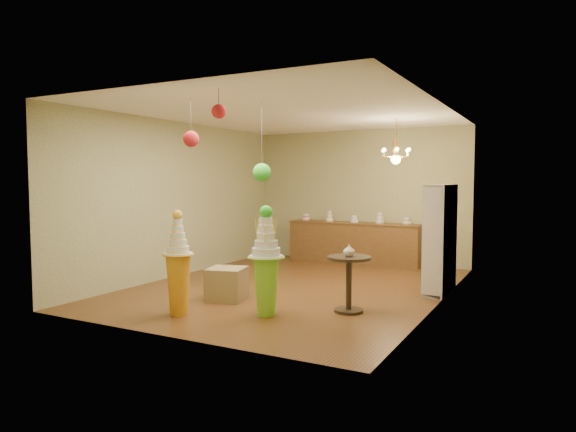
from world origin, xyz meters
The scene contains 17 objects.
floor centered at (0.00, 0.00, 0.00)m, with size 6.50×6.50×0.00m, color #543116.
ceiling centered at (0.00, 0.00, 3.00)m, with size 6.50×6.50×0.00m, color white.
wall_back centered at (0.00, 3.25, 1.50)m, with size 5.00×0.04×3.00m, color #98976A.
wall_front centered at (0.00, -3.25, 1.50)m, with size 5.00×0.04×3.00m, color #98976A.
wall_left centered at (-2.50, 0.00, 1.50)m, with size 0.04×6.50×3.00m, color #98976A.
wall_right centered at (2.50, 0.00, 1.50)m, with size 0.04×6.50×3.00m, color #98976A.
pedestal_green centered at (0.53, -1.86, 0.63)m, with size 0.51×0.51×1.53m.
pedestal_orange centered at (-0.56, -2.41, 0.56)m, with size 0.53×0.53×1.46m.
burlap_riser centered at (-0.50, -1.33, 0.25)m, with size 0.55×0.55×0.50m, color olive.
sideboard centered at (0.00, 2.97, 0.48)m, with size 3.04×0.54×1.16m.
shelving_unit centered at (2.34, 0.80, 0.90)m, with size 0.33×1.20×1.80m.
round_table centered at (1.47, -1.16, 0.51)m, with size 0.81×0.81×0.80m.
vase centered at (1.47, -1.16, 0.88)m, with size 0.16×0.16×0.17m, color beige.
pom_red_left centered at (-0.43, -2.25, 2.44)m, with size 0.22×0.22×0.68m.
pom_green_mid centered at (0.22, -1.46, 1.99)m, with size 0.26×0.26×1.15m.
pom_red_right centered at (0.32, -2.66, 2.72)m, with size 0.18×0.18×0.37m.
chandelier centered at (1.39, 1.38, 2.30)m, with size 0.68×0.68×0.85m.
Camera 1 is at (4.06, -7.90, 1.87)m, focal length 32.00 mm.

